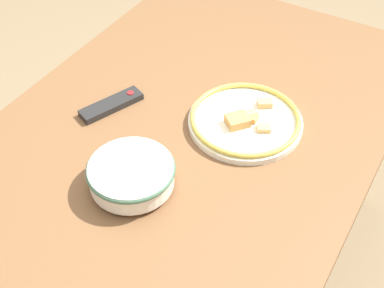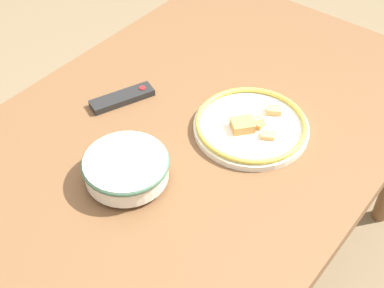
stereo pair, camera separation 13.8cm
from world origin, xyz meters
TOP-DOWN VIEW (x-y plane):
  - ground_plane at (0.00, 0.00)m, footprint 8.00×8.00m
  - dining_table at (0.00, 0.00)m, footprint 1.53×1.00m
  - noodle_bowl at (-0.26, 0.01)m, footprint 0.22×0.22m
  - food_plate at (0.09, -0.13)m, footprint 0.32×0.32m
  - tv_remote at (-0.04, 0.23)m, footprint 0.19×0.12m

SIDE VIEW (x-z plane):
  - ground_plane at x=0.00m, z-range 0.00..0.00m
  - dining_table at x=0.00m, z-range 0.30..1.06m
  - tv_remote at x=-0.04m, z-range 0.76..0.78m
  - food_plate at x=0.09m, z-range 0.75..0.79m
  - noodle_bowl at x=-0.26m, z-range 0.76..0.83m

